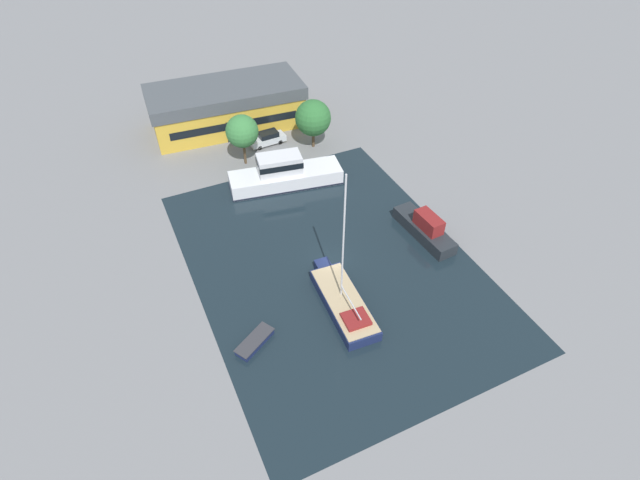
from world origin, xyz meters
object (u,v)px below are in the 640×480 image
quay_tree_by_water (242,131)px  sailboat_moored (343,302)px  quay_tree_near_building (313,118)px  cabin_boat (425,228)px  small_dinghy (255,342)px  parked_car (268,138)px  warehouse_building (227,106)px  motor_cruiser (284,174)px

quay_tree_by_water → sailboat_moored: sailboat_moored is taller
quay_tree_near_building → cabin_boat: (3.13, -21.10, -3.08)m
cabin_boat → small_dinghy: bearing=-168.7°
sailboat_moored → cabin_boat: (12.15, 5.00, 0.37)m
quay_tree_near_building → parked_car: (-5.22, 3.06, -3.24)m
quay_tree_by_water → warehouse_building: bearing=84.3°
motor_cruiser → cabin_boat: (9.80, -14.80, -0.43)m
quay_tree_by_water → sailboat_moored: size_ratio=0.46×
small_dinghy → quay_tree_by_water: bearing=132.4°
quay_tree_by_water → parked_car: size_ratio=1.34×
motor_cruiser → quay_tree_near_building: bearing=-36.9°
quay_tree_near_building → small_dinghy: size_ratio=1.62×
warehouse_building → quay_tree_near_building: size_ratio=3.28×
motor_cruiser → small_dinghy: motor_cruiser is taller
quay_tree_by_water → cabin_boat: (12.51, -21.09, -3.48)m
parked_car → motor_cruiser: 9.49m
sailboat_moored → small_dinghy: 8.69m
small_dinghy → quay_tree_near_building: bearing=116.1°
quay_tree_near_building → parked_car: quay_tree_near_building is taller
warehouse_building → quay_tree_by_water: 10.26m
sailboat_moored → small_dinghy: sailboat_moored is taller
quay_tree_near_building → small_dinghy: quay_tree_near_building is taller
quay_tree_by_water → motor_cruiser: bearing=-66.7°
warehouse_building → sailboat_moored: (-0.65, -36.17, -2.28)m
quay_tree_near_building → cabin_boat: bearing=-81.6°
motor_cruiser → quay_tree_by_water: bearing=33.0°
quay_tree_by_water → cabin_boat: size_ratio=0.79×
parked_car → small_dinghy: 32.17m
warehouse_building → small_dinghy: (-9.32, -36.67, -2.63)m
quay_tree_by_water → quay_tree_near_building: bearing=0.1°
warehouse_building → parked_car: warehouse_building is taller
sailboat_moored → motor_cruiser: 19.95m
warehouse_building → motor_cruiser: size_ratio=1.54×
warehouse_building → quay_tree_by_water: size_ratio=3.24×
quay_tree_near_building → motor_cruiser: 9.55m
sailboat_moored → quay_tree_near_building: bearing=74.6°
sailboat_moored → cabin_boat: sailboat_moored is taller
parked_car → cabin_boat: bearing=-164.5°
parked_car → cabin_boat: (8.35, -24.16, 0.16)m
quay_tree_near_building → sailboat_moored: 27.83m
quay_tree_by_water → small_dinghy: 28.17m
parked_car → motor_cruiser: (-1.45, -9.36, 0.59)m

